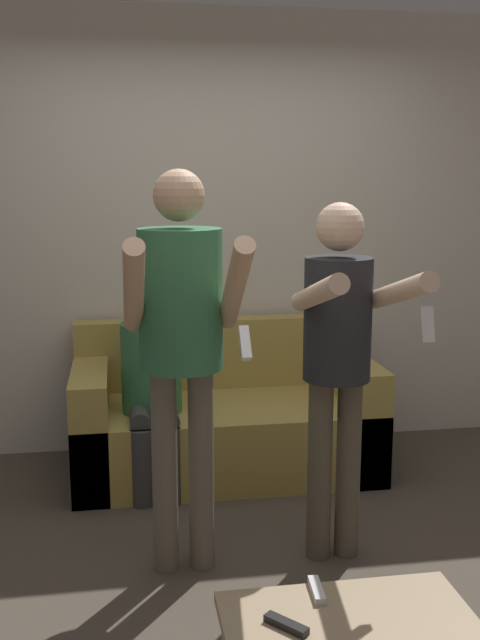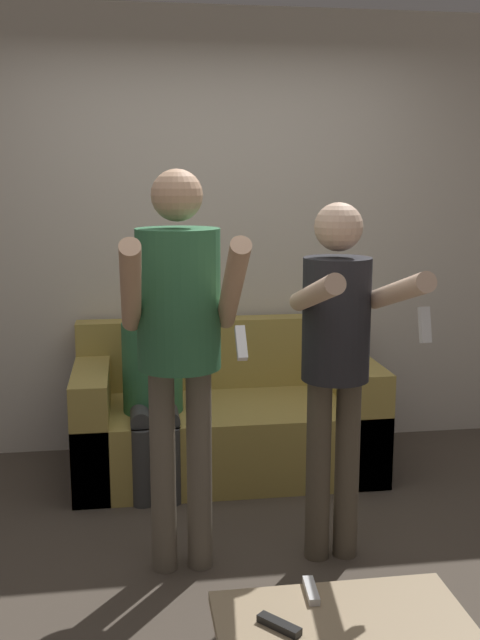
# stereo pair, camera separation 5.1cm
# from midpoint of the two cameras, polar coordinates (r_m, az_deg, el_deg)

# --- Properties ---
(ground_plane) EXTENTS (14.00, 14.00, 0.00)m
(ground_plane) POSITION_cam_midpoint_polar(r_m,az_deg,el_deg) (3.47, 1.33, -18.62)
(ground_plane) COLOR #4C4238
(wall_back) EXTENTS (6.40, 0.06, 2.70)m
(wall_back) POSITION_cam_midpoint_polar(r_m,az_deg,el_deg) (4.69, -2.11, 6.52)
(wall_back) COLOR beige
(wall_back) RESTS_ON ground_plane
(couch) EXTENTS (1.73, 0.86, 0.85)m
(couch) POSITION_cam_midpoint_polar(r_m,az_deg,el_deg) (4.46, -0.79, -7.68)
(couch) COLOR #AD9347
(couch) RESTS_ON ground_plane
(person_standing_left) EXTENTS (0.47, 0.67, 1.74)m
(person_standing_left) POSITION_cam_midpoint_polar(r_m,az_deg,el_deg) (3.11, -4.18, -0.40)
(person_standing_left) COLOR #6B6051
(person_standing_left) RESTS_ON ground_plane
(person_standing_right) EXTENTS (0.41, 0.74, 1.60)m
(person_standing_right) POSITION_cam_midpoint_polar(r_m,az_deg,el_deg) (3.25, 7.88, -1.95)
(person_standing_right) COLOR brown
(person_standing_right) RESTS_ON ground_plane
(person_seated) EXTENTS (0.33, 0.54, 1.15)m
(person_seated) POSITION_cam_midpoint_polar(r_m,az_deg,el_deg) (4.14, -6.30, -4.21)
(person_seated) COLOR #383838
(person_seated) RESTS_ON ground_plane
(coffee_table) EXTENTS (0.80, 0.53, 0.34)m
(coffee_table) POSITION_cam_midpoint_polar(r_m,az_deg,el_deg) (2.54, 8.74, -22.83)
(coffee_table) COLOR tan
(coffee_table) RESTS_ON ground_plane
(remote_near) EXTENTS (0.13, 0.14, 0.02)m
(remote_near) POSITION_cam_midpoint_polar(r_m,az_deg,el_deg) (2.48, 3.63, -22.18)
(remote_near) COLOR black
(remote_near) RESTS_ON coffee_table
(remote_far) EXTENTS (0.05, 0.15, 0.02)m
(remote_far) POSITION_cam_midpoint_polar(r_m,az_deg,el_deg) (2.66, 6.02, -19.82)
(remote_far) COLOR white
(remote_far) RESTS_ON coffee_table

